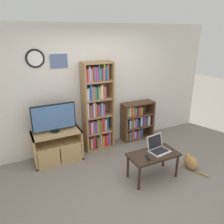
% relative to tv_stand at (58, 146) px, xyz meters
% --- Properties ---
extents(ground_plane, '(18.00, 18.00, 0.00)m').
position_rel_tv_stand_xyz_m(ground_plane, '(0.92, -1.41, -0.31)').
color(ground_plane, gray).
extents(wall_back, '(5.71, 0.09, 2.60)m').
position_rel_tv_stand_xyz_m(wall_back, '(0.91, 0.31, 0.99)').
color(wall_back, silver).
rests_on(wall_back, ground_plane).
extents(tv_stand, '(0.93, 0.49, 0.62)m').
position_rel_tv_stand_xyz_m(tv_stand, '(0.00, 0.00, 0.00)').
color(tv_stand, tan).
rests_on(tv_stand, ground_plane).
extents(television, '(0.82, 0.18, 0.55)m').
position_rel_tv_stand_xyz_m(television, '(-0.02, 0.02, 0.59)').
color(television, black).
rests_on(television, tv_stand).
extents(bookshelf_tall, '(0.63, 0.30, 1.88)m').
position_rel_tv_stand_xyz_m(bookshelf_tall, '(0.91, 0.13, 0.59)').
color(bookshelf_tall, '#9E754C').
rests_on(bookshelf_tall, ground_plane).
extents(bookshelf_short, '(0.78, 0.29, 0.91)m').
position_rel_tv_stand_xyz_m(bookshelf_short, '(1.89, 0.14, 0.13)').
color(bookshelf_short, brown).
rests_on(bookshelf_short, ground_plane).
extents(coffee_table, '(0.87, 0.45, 0.47)m').
position_rel_tv_stand_xyz_m(coffee_table, '(1.36, -1.28, 0.09)').
color(coffee_table, '#332319').
rests_on(coffee_table, ground_plane).
extents(laptop, '(0.38, 0.34, 0.27)m').
position_rel_tv_stand_xyz_m(laptop, '(1.49, -1.23, 0.22)').
color(laptop, silver).
rests_on(laptop, coffee_table).
extents(remote_near_laptop, '(0.09, 0.17, 0.02)m').
position_rel_tv_stand_xyz_m(remote_near_laptop, '(1.20, -1.35, 0.17)').
color(remote_near_laptop, black).
rests_on(remote_near_laptop, coffee_table).
extents(cat, '(0.21, 0.54, 0.29)m').
position_rel_tv_stand_xyz_m(cat, '(2.17, -1.38, -0.19)').
color(cat, '#B78447').
rests_on(cat, ground_plane).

